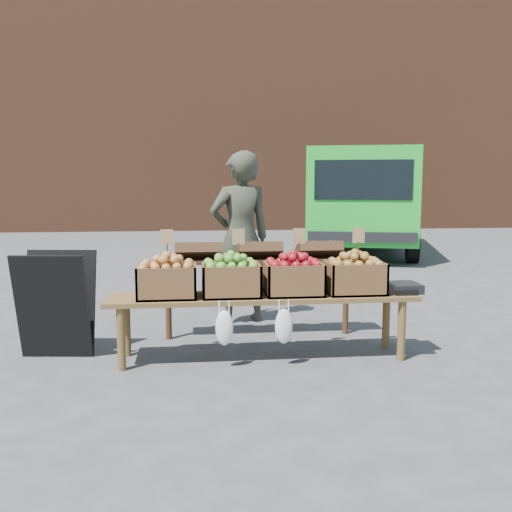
{
  "coord_description": "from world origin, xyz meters",
  "views": [
    {
      "loc": [
        0.0,
        -5.23,
        1.55
      ],
      "look_at": [
        0.61,
        0.14,
        0.85
      ],
      "focal_mm": 40.0,
      "sensor_mm": 36.0,
      "label": 1
    }
  ],
  "objects": [
    {
      "name": "ground",
      "position": [
        0.0,
        0.0,
        0.0
      ],
      "size": [
        80.0,
        80.0,
        0.0
      ],
      "primitive_type": "plane",
      "color": "#464649"
    },
    {
      "name": "brick_building",
      "position": [
        0.0,
        15.0,
        5.0
      ],
      "size": [
        24.0,
        4.0,
        10.0
      ],
      "primitive_type": "cube",
      "color": "brown",
      "rests_on": "ground"
    },
    {
      "name": "delivery_van",
      "position": [
        3.72,
        7.02,
        1.1
      ],
      "size": [
        3.56,
        5.36,
        2.2
      ],
      "primitive_type": null,
      "rotation": [
        0.0,
        0.0,
        -0.29
      ],
      "color": "green",
      "rests_on": "ground"
    },
    {
      "name": "vendor",
      "position": [
        0.53,
        1.0,
        0.94
      ],
      "size": [
        0.78,
        0.61,
        1.89
      ],
      "primitive_type": "imported",
      "rotation": [
        0.0,
        0.0,
        3.4
      ],
      "color": "#353A2C",
      "rests_on": "ground"
    },
    {
      "name": "chalkboard_sign",
      "position": [
        -1.21,
        -0.11,
        0.48
      ],
      "size": [
        0.67,
        0.42,
        0.96
      ],
      "primitive_type": null,
      "rotation": [
        0.0,
        0.0,
        -0.12
      ],
      "color": "black",
      "rests_on": "ground"
    },
    {
      "name": "back_table",
      "position": [
        0.66,
        0.36,
        0.52
      ],
      "size": [
        2.1,
        0.44,
        1.04
      ],
      "primitive_type": null,
      "color": "#3E2716",
      "rests_on": "ground"
    },
    {
      "name": "display_bench",
      "position": [
        0.61,
        -0.36,
        0.28
      ],
      "size": [
        2.7,
        0.56,
        0.57
      ],
      "primitive_type": null,
      "color": "brown",
      "rests_on": "ground"
    },
    {
      "name": "crate_golden_apples",
      "position": [
        -0.22,
        -0.36,
        0.71
      ],
      "size": [
        0.5,
        0.4,
        0.28
      ],
      "primitive_type": null,
      "color": "#AA7D22",
      "rests_on": "display_bench"
    },
    {
      "name": "crate_russet_pears",
      "position": [
        0.33,
        -0.36,
        0.71
      ],
      "size": [
        0.5,
        0.4,
        0.28
      ],
      "primitive_type": null,
      "color": "#3B7B24",
      "rests_on": "display_bench"
    },
    {
      "name": "crate_red_apples",
      "position": [
        0.88,
        -0.36,
        0.71
      ],
      "size": [
        0.5,
        0.4,
        0.28
      ],
      "primitive_type": null,
      "color": "maroon",
      "rests_on": "display_bench"
    },
    {
      "name": "crate_green_apples",
      "position": [
        1.43,
        -0.36,
        0.71
      ],
      "size": [
        0.5,
        0.4,
        0.28
      ],
      "primitive_type": null,
      "color": "#A66A2D",
      "rests_on": "display_bench"
    },
    {
      "name": "weighing_scale",
      "position": [
        1.86,
        -0.36,
        0.61
      ],
      "size": [
        0.34,
        0.3,
        0.08
      ],
      "primitive_type": "cube",
      "color": "black",
      "rests_on": "display_bench"
    }
  ]
}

